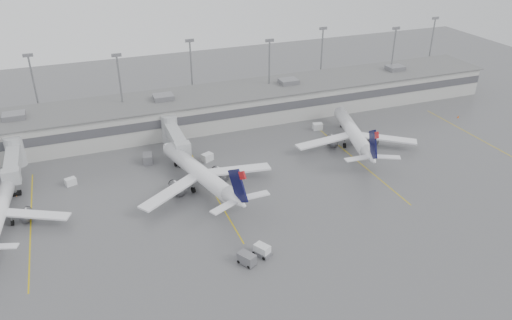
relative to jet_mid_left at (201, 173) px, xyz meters
name	(u,v)px	position (x,y,z in m)	size (l,w,h in m)	color
ground	(343,235)	(19.27, -25.24, -3.43)	(260.00, 260.00, 0.00)	#505053
terminal	(238,104)	(19.26, 32.74, 0.74)	(152.00, 17.00, 9.45)	#B4B3AE
light_masts	(230,70)	(19.27, 38.51, 8.60)	(142.40, 8.00, 20.60)	gray
jet_bridge_left	(14,158)	(-36.23, 20.48, 0.44)	(4.00, 17.20, 7.00)	#A2A5A7
jet_bridge_right	(173,134)	(-1.23, 20.48, 0.44)	(4.00, 17.20, 7.00)	#A2A5A7
stand_markings	(288,174)	(19.27, -1.24, -3.42)	(105.25, 40.00, 0.01)	#C3A80B
jet_mid_left	(201,173)	(0.00, 0.00, 0.00)	(29.42, 33.41, 11.03)	white
jet_mid_right	(354,134)	(39.87, 6.16, -0.08)	(28.70, 32.60, 10.77)	white
baggage_tug	(262,251)	(3.62, -25.18, -2.66)	(3.13, 3.59, 1.97)	silver
baggage_cart	(247,259)	(0.42, -26.38, -2.42)	(2.98, 3.47, 1.94)	slate
gse_uld_a	(71,182)	(-25.49, 11.07, -2.66)	(2.18, 1.45, 1.54)	silver
gse_uld_b	(207,157)	(4.49, 11.47, -2.56)	(2.46, 1.64, 1.74)	silver
gse_uld_c	(318,127)	(36.28, 18.13, -2.55)	(2.46, 1.64, 1.74)	silver
gse_loader	(148,159)	(-8.47, 15.36, -2.39)	(2.08, 3.33, 2.08)	slate
cone_a	(16,194)	(-36.08, 10.34, -3.07)	(0.45, 0.45, 0.71)	#FF6105
cone_b	(188,159)	(0.33, 12.97, -3.08)	(0.44, 0.44, 0.70)	#FF6105
cone_c	(328,141)	(35.29, 10.26, -3.12)	(0.38, 0.38, 0.61)	#FF6105
cone_d	(458,117)	(76.28, 11.40, -3.06)	(0.46, 0.46, 0.73)	#FF6105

